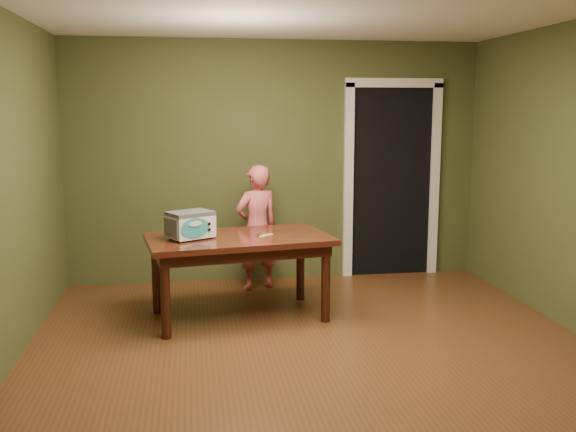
{
  "coord_description": "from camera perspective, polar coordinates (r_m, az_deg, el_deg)",
  "views": [
    {
      "loc": [
        -0.93,
        -4.42,
        1.87
      ],
      "look_at": [
        -0.1,
        1.0,
        0.95
      ],
      "focal_mm": 40.0,
      "sensor_mm": 36.0,
      "label": 1
    }
  ],
  "objects": [
    {
      "name": "doorway",
      "position": [
        7.58,
        8.49,
        3.24
      ],
      "size": [
        1.1,
        0.66,
        2.25
      ],
      "color": "black",
      "rests_on": "ground"
    },
    {
      "name": "toy_oven",
      "position": [
        5.63,
        -8.66,
        -0.71
      ],
      "size": [
        0.46,
        0.41,
        0.24
      ],
      "rotation": [
        0.0,
        0.0,
        0.52
      ],
      "color": "#4C4F54",
      "rests_on": "dining_table"
    },
    {
      "name": "spatula",
      "position": [
        5.72,
        -1.96,
        -1.73
      ],
      "size": [
        0.15,
        0.14,
        0.01
      ],
      "primitive_type": "cube",
      "rotation": [
        0.0,
        0.0,
        0.78
      ],
      "color": "#FAEE6D",
      "rests_on": "dining_table"
    },
    {
      "name": "baking_pan",
      "position": [
        5.76,
        -2.31,
        -1.58
      ],
      "size": [
        0.1,
        0.1,
        0.02
      ],
      "color": "silver",
      "rests_on": "dining_table"
    },
    {
      "name": "dining_table",
      "position": [
        5.74,
        -4.4,
        -2.77
      ],
      "size": [
        1.72,
        1.14,
        0.75
      ],
      "rotation": [
        0.0,
        0.0,
        0.15
      ],
      "color": "black",
      "rests_on": "floor"
    },
    {
      "name": "child",
      "position": [
        6.65,
        -2.78,
        -1.05
      ],
      "size": [
        0.55,
        0.46,
        1.3
      ],
      "primitive_type": "imported",
      "rotation": [
        0.0,
        0.0,
        3.49
      ],
      "color": "#E45E66",
      "rests_on": "floor"
    },
    {
      "name": "floor",
      "position": [
        4.89,
        3.02,
        -12.97
      ],
      "size": [
        5.0,
        5.0,
        0.0
      ],
      "primitive_type": "plane",
      "color": "brown",
      "rests_on": "ground"
    },
    {
      "name": "room_shell",
      "position": [
        4.52,
        3.21,
        7.45
      ],
      "size": [
        4.52,
        5.02,
        2.61
      ],
      "color": "#454A27",
      "rests_on": "ground"
    }
  ]
}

